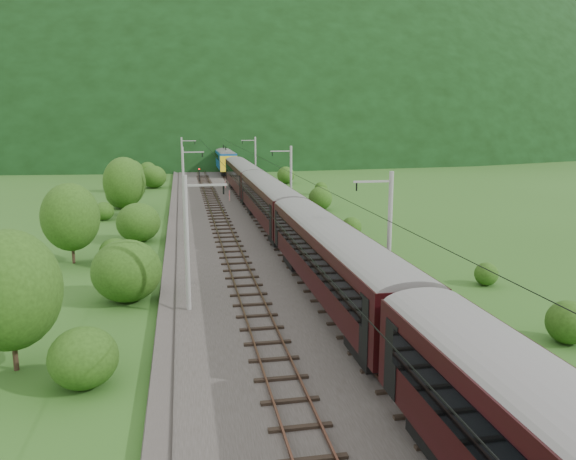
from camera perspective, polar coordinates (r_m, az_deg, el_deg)
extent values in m
plane|color=#2B541A|center=(34.85, 0.35, -7.91)|extent=(600.00, 600.00, 0.00)
cube|color=#38332D|center=(44.23, -2.14, -3.52)|extent=(14.00, 220.00, 0.30)
cube|color=brown|center=(43.81, -6.19, -3.26)|extent=(0.08, 220.00, 0.15)
cube|color=brown|center=(43.94, -4.32, -3.18)|extent=(0.08, 220.00, 0.15)
cube|color=black|center=(43.90, -5.25, -3.39)|extent=(2.40, 220.00, 0.12)
cube|color=brown|center=(44.42, 0.00, -2.99)|extent=(0.08, 220.00, 0.15)
cube|color=brown|center=(44.70, 1.81, -2.90)|extent=(0.08, 220.00, 0.15)
cube|color=black|center=(44.59, 0.91, -3.12)|extent=(2.40, 220.00, 0.12)
cylinder|color=gray|center=(33.08, -10.25, -1.40)|extent=(0.28, 0.28, 8.00)
cube|color=gray|center=(32.53, -8.34, 4.53)|extent=(2.40, 0.12, 0.12)
cylinder|color=black|center=(32.63, -6.57, 4.07)|extent=(0.10, 0.10, 0.50)
cylinder|color=gray|center=(64.69, -10.58, 4.77)|extent=(0.28, 0.28, 8.00)
cube|color=gray|center=(64.41, -9.61, 7.81)|extent=(2.40, 0.12, 0.12)
cylinder|color=black|center=(64.46, -8.71, 7.57)|extent=(0.10, 0.10, 0.50)
cylinder|color=gray|center=(96.55, -10.69, 6.87)|extent=(0.28, 0.28, 8.00)
cube|color=gray|center=(96.37, -10.05, 8.91)|extent=(2.40, 0.12, 0.12)
cylinder|color=black|center=(96.40, -9.44, 8.76)|extent=(0.10, 0.10, 0.50)
cylinder|color=gray|center=(128.49, -10.75, 7.93)|extent=(0.28, 0.28, 8.00)
cube|color=gray|center=(128.35, -10.26, 9.47)|extent=(2.40, 0.12, 0.12)
cylinder|color=black|center=(128.37, -9.81, 9.35)|extent=(0.10, 0.10, 0.50)
cylinder|color=gray|center=(160.45, -10.79, 8.57)|extent=(0.28, 0.28, 8.00)
cube|color=gray|center=(160.34, -10.40, 9.80)|extent=(2.40, 0.12, 0.12)
cylinder|color=black|center=(160.35, -10.03, 9.71)|extent=(0.10, 0.10, 0.50)
cylinder|color=gray|center=(35.37, 10.26, -0.57)|extent=(0.28, 0.28, 8.00)
cube|color=gray|center=(34.42, 8.59, 4.90)|extent=(2.40, 0.12, 0.12)
cylinder|color=black|center=(34.14, 6.98, 4.38)|extent=(0.10, 0.10, 0.50)
cylinder|color=gray|center=(65.89, 0.30, 5.07)|extent=(0.28, 0.28, 8.00)
cube|color=gray|center=(65.39, -0.73, 8.02)|extent=(2.40, 0.12, 0.12)
cylinder|color=black|center=(65.24, -1.61, 7.74)|extent=(0.10, 0.10, 0.50)
cylinder|color=gray|center=(97.36, -3.32, 7.08)|extent=(0.28, 0.28, 8.00)
cube|color=gray|center=(97.02, -4.06, 9.07)|extent=(2.40, 0.12, 0.12)
cylinder|color=black|center=(96.92, -4.65, 8.88)|extent=(0.10, 0.10, 0.50)
cylinder|color=gray|center=(129.10, -5.19, 8.10)|extent=(0.28, 0.28, 8.00)
cube|color=gray|center=(128.84, -5.75, 9.60)|extent=(2.40, 0.12, 0.12)
cylinder|color=black|center=(128.77, -6.20, 9.45)|extent=(0.10, 0.10, 0.50)
cylinder|color=gray|center=(160.93, -6.32, 8.71)|extent=(0.28, 0.28, 8.00)
cube|color=gray|center=(160.73, -6.78, 9.91)|extent=(2.40, 0.12, 0.12)
cylinder|color=black|center=(160.67, -7.14, 9.79)|extent=(0.10, 0.10, 0.50)
cylinder|color=black|center=(42.69, -5.41, 5.39)|extent=(0.03, 198.00, 0.03)
cylinder|color=black|center=(43.40, 0.94, 5.53)|extent=(0.03, 198.00, 0.03)
ellipsoid|color=black|center=(292.58, -9.59, 8.93)|extent=(504.00, 360.00, 244.00)
cube|color=black|center=(20.55, 17.15, -19.69)|extent=(2.41, 3.50, 0.98)
cube|color=black|center=(33.90, 4.53, -2.85)|extent=(3.17, 24.06, 3.28)
cylinder|color=slate|center=(33.57, 4.57, -0.41)|extent=(3.17, 23.94, 3.17)
cube|color=black|center=(33.43, 1.89, -2.33)|extent=(0.05, 21.18, 1.26)
cube|color=black|center=(34.26, 7.14, -2.08)|extent=(0.05, 21.18, 1.26)
cube|color=black|center=(26.95, 9.25, -11.57)|extent=(2.41, 3.50, 0.98)
cube|color=black|center=(42.36, 1.50, -2.91)|extent=(2.41, 3.50, 0.98)
cube|color=black|center=(57.67, -1.91, 3.06)|extent=(3.17, 24.06, 3.28)
cylinder|color=slate|center=(57.48, -1.92, 4.52)|extent=(3.17, 23.94, 3.17)
cube|color=black|center=(57.39, -3.50, 3.41)|extent=(0.05, 21.18, 1.26)
cube|color=black|center=(57.88, -0.34, 3.49)|extent=(0.05, 21.18, 1.26)
cube|color=black|center=(49.87, -0.40, -0.73)|extent=(2.41, 3.50, 0.98)
cube|color=black|center=(66.23, -3.02, 2.27)|extent=(2.41, 3.50, 0.98)
cube|color=black|center=(82.00, -4.58, 5.50)|extent=(3.17, 24.06, 3.28)
cylinder|color=slate|center=(81.86, -4.59, 6.52)|extent=(3.17, 23.94, 3.17)
cube|color=black|center=(81.80, -5.71, 5.74)|extent=(0.05, 21.18, 1.26)
cube|color=black|center=(82.14, -3.46, 5.80)|extent=(0.05, 21.18, 1.26)
cube|color=black|center=(73.95, -3.84, 3.21)|extent=(2.41, 3.50, 0.98)
cube|color=black|center=(90.56, -5.14, 4.68)|extent=(2.41, 3.50, 0.98)
cube|color=#134F97|center=(116.28, -6.44, 7.18)|extent=(3.17, 19.69, 3.28)
cylinder|color=slate|center=(116.19, -6.46, 7.90)|extent=(3.17, 19.59, 3.17)
cube|color=black|center=(116.15, -7.24, 7.35)|extent=(0.05, 17.33, 1.26)
cube|color=black|center=(116.39, -5.65, 7.39)|extent=(0.05, 17.33, 1.26)
cube|color=black|center=(109.61, -6.14, 5.81)|extent=(2.41, 3.50, 0.98)
cube|color=black|center=(123.30, -6.66, 6.41)|extent=(2.41, 3.50, 0.98)
cube|color=yellow|center=(125.89, -6.78, 7.38)|extent=(3.24, 0.50, 2.95)
cube|color=yellow|center=(106.71, -6.04, 6.70)|extent=(3.24, 0.50, 2.95)
cube|color=black|center=(119.13, -6.58, 8.35)|extent=(0.08, 1.60, 0.98)
cylinder|color=red|center=(77.45, -5.96, 3.51)|extent=(0.15, 0.15, 1.45)
cylinder|color=red|center=(91.41, -6.37, 4.65)|extent=(0.14, 0.14, 1.31)
cylinder|color=black|center=(101.41, -9.00, 5.49)|extent=(0.15, 0.15, 2.19)
sphere|color=red|center=(101.30, -9.02, 6.14)|extent=(0.26, 0.26, 0.26)
ellipsoid|color=#224412|center=(26.27, -20.07, -12.11)|extent=(2.98, 2.98, 2.68)
ellipsoid|color=#224412|center=(36.96, -16.07, -4.01)|extent=(4.42, 4.42, 3.98)
ellipsoid|color=#224412|center=(46.32, -17.17, -2.14)|extent=(2.44, 2.44, 2.19)
ellipsoid|color=#224412|center=(54.46, -14.97, 0.75)|extent=(4.10, 4.10, 3.69)
ellipsoid|color=#224412|center=(67.19, -18.22, 1.83)|extent=(2.34, 2.34, 2.10)
ellipsoid|color=#224412|center=(75.15, -16.39, 3.63)|extent=(4.47, 4.47, 4.02)
ellipsoid|color=#224412|center=(84.42, -16.33, 3.68)|extent=(2.02, 2.02, 1.81)
ellipsoid|color=#224412|center=(95.96, -13.49, 5.27)|extent=(4.15, 4.15, 3.74)
ellipsoid|color=#224412|center=(107.73, -12.71, 5.37)|extent=(1.81, 1.81, 1.63)
ellipsoid|color=#224412|center=(114.56, -14.07, 5.99)|extent=(3.28, 3.28, 2.96)
ellipsoid|color=#224412|center=(126.99, -12.94, 6.78)|extent=(4.50, 4.50, 4.05)
cylinder|color=black|center=(28.96, -26.15, -9.40)|extent=(0.24, 0.24, 3.62)
ellipsoid|color=#224412|center=(28.34, -26.51, -5.47)|extent=(4.65, 4.65, 5.58)
cylinder|color=black|center=(47.96, -21.06, -1.13)|extent=(0.24, 0.24, 3.53)
ellipsoid|color=#224412|center=(47.59, -21.23, 1.24)|extent=(4.53, 4.53, 5.44)
cylinder|color=black|center=(68.88, -16.20, 2.89)|extent=(0.24, 0.24, 3.81)
ellipsoid|color=#224412|center=(68.62, -16.30, 4.69)|extent=(4.90, 4.90, 5.88)
cylinder|color=black|center=(91.30, -15.45, 4.56)|extent=(0.24, 0.24, 2.74)
ellipsoid|color=#224412|center=(91.14, -15.51, 5.54)|extent=(3.52, 3.52, 4.22)
ellipsoid|color=#224412|center=(32.72, 26.59, -8.56)|extent=(2.27, 2.27, 2.05)
ellipsoid|color=#224412|center=(41.50, 19.50, -4.34)|extent=(1.64, 1.64, 1.47)
ellipsoid|color=#224412|center=(55.18, 6.46, 0.20)|extent=(2.00, 2.00, 1.80)
ellipsoid|color=#224412|center=(71.05, 3.31, 3.11)|extent=(3.00, 3.00, 2.70)
ellipsoid|color=#224412|center=(85.50, 3.38, 4.19)|extent=(1.96, 1.96, 1.77)
ellipsoid|color=#224412|center=(99.59, -0.23, 5.51)|extent=(3.05, 3.05, 2.74)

